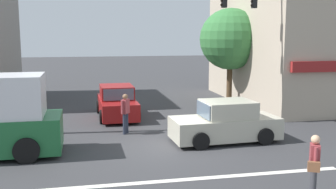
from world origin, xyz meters
name	(u,v)px	position (x,y,z in m)	size (l,w,h in m)	color
ground_plane	(169,145)	(0.00, 0.00, 0.00)	(120.00, 120.00, 0.00)	#333335
lane_marking_stripe	(195,179)	(0.00, -3.50, 0.00)	(9.00, 0.24, 0.01)	silver
street_tree	(230,39)	(5.31, 7.97, 3.79)	(3.56, 3.56, 5.59)	#4C3823
traffic_light_mast	(267,32)	(5.27, 3.13, 4.18)	(4.89, 0.29, 6.20)	#47474C
sedan_crossing_center	(117,103)	(-1.50, 5.46, 0.71)	(1.96, 4.14, 1.58)	maroon
sedan_approaching_near	(225,123)	(2.23, 0.13, 0.71)	(4.18, 2.04, 1.58)	#B7B29E
pedestrian_foreground_with_bag	(314,164)	(2.46, -5.52, 0.95)	(0.51, 0.64, 1.67)	#333338
pedestrian_mid_crossing	(125,111)	(-1.41, 2.05, 0.95)	(0.39, 0.48, 1.67)	#232838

